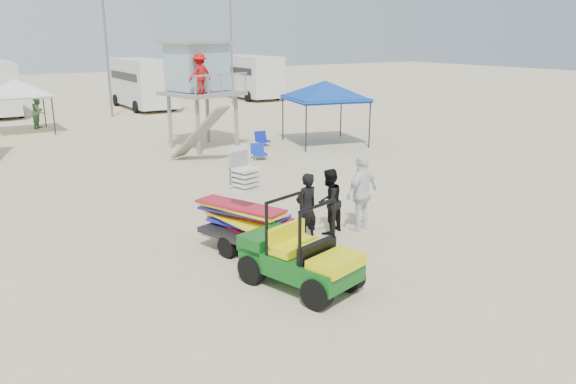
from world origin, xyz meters
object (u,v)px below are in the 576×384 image
man_left (306,208)px  canopy_blue (325,84)px  utility_cart (300,249)px  lifeguard_tower (198,71)px  surf_trailer (244,214)px

man_left → canopy_blue: 12.91m
utility_cart → lifeguard_tower: bearing=73.6°
surf_trailer → man_left: surf_trailer is taller
man_left → surf_trailer: bearing=-18.7°
lifeguard_tower → canopy_blue: bearing=-22.1°
surf_trailer → man_left: (1.51, -0.30, -0.03)m
utility_cart → surf_trailer: surf_trailer is taller
man_left → canopy_blue: bearing=-135.5°
surf_trailer → canopy_blue: canopy_blue is taller
utility_cart → canopy_blue: 15.43m
lifeguard_tower → canopy_blue: (5.20, -2.11, -0.62)m
utility_cart → surf_trailer: 2.33m
surf_trailer → canopy_blue: 13.66m
lifeguard_tower → utility_cart: bearing=-106.4°
canopy_blue → lifeguard_tower: bearing=157.9°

